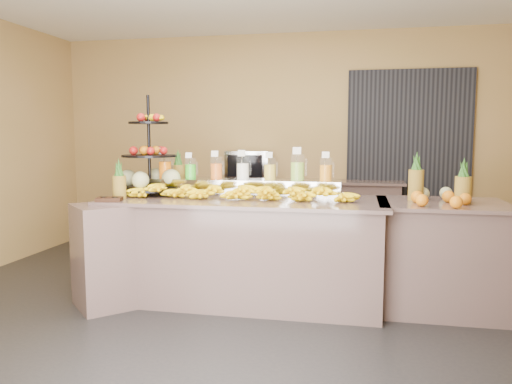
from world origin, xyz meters
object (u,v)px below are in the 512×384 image
(right_fruit_pile, at_px, (438,193))
(oven_warmer, at_px, (248,165))
(banana_heap, at_px, (239,190))
(pitcher_tray, at_px, (243,187))
(condiment_caddy, at_px, (109,199))
(fruit_stand, at_px, (154,169))

(right_fruit_pile, height_order, oven_warmer, oven_warmer)
(banana_heap, bearing_deg, oven_warmer, 99.96)
(pitcher_tray, height_order, right_fruit_pile, right_fruit_pile)
(banana_heap, xyz_separation_m, right_fruit_pile, (1.69, 0.05, 0.00))
(condiment_caddy, bearing_deg, banana_heap, 19.11)
(pitcher_tray, xyz_separation_m, right_fruit_pile, (1.73, -0.25, 0.01))
(banana_heap, height_order, right_fruit_pile, right_fruit_pile)
(banana_heap, relative_size, right_fruit_pile, 4.08)
(banana_heap, distance_m, oven_warmer, 2.00)
(fruit_stand, xyz_separation_m, oven_warmer, (0.54, 1.76, -0.06))
(fruit_stand, relative_size, condiment_caddy, 4.48)
(banana_heap, bearing_deg, right_fruit_pile, 1.75)
(banana_heap, distance_m, right_fruit_pile, 1.70)
(oven_warmer, bearing_deg, fruit_stand, -110.15)
(pitcher_tray, height_order, fruit_stand, fruit_stand)
(pitcher_tray, height_order, banana_heap, banana_heap)
(fruit_stand, distance_m, oven_warmer, 1.84)
(pitcher_tray, height_order, condiment_caddy, pitcher_tray)
(condiment_caddy, bearing_deg, oven_warmer, 72.91)
(pitcher_tray, height_order, oven_warmer, oven_warmer)
(oven_warmer, bearing_deg, banana_heap, -83.08)
(pitcher_tray, bearing_deg, right_fruit_pile, -8.12)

